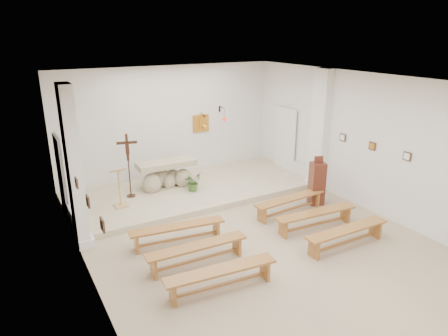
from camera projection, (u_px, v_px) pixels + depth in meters
ground at (261, 245)px, 8.76m from camera, size 7.00×10.00×0.00m
wall_left at (89, 204)px, 6.55m from camera, size 0.02×10.00×3.50m
wall_right at (379, 147)px, 9.83m from camera, size 0.02×10.00×3.50m
wall_back at (170, 124)px, 12.29m from camera, size 7.00×0.02×3.50m
ceiling at (266, 84)px, 7.63m from camera, size 7.00×10.00×0.02m
sanctuary_platform at (192, 190)px, 11.61m from camera, size 6.98×3.00×0.15m
pilaster_left at (74, 169)px, 8.25m from camera, size 0.26×0.55×3.50m
pilaster_right at (320, 131)px, 11.42m from camera, size 0.26×0.55×3.50m
gold_wall_relief at (201, 123)px, 12.79m from camera, size 0.55×0.04×0.55m
sanctuary_lamp at (224, 118)px, 12.86m from camera, size 0.11×0.36×0.44m
station_frame_left_front at (102, 225)px, 5.92m from camera, size 0.03×0.20×0.20m
station_frame_left_mid at (88, 201)px, 6.74m from camera, size 0.03×0.20×0.20m
station_frame_left_rear at (76, 183)px, 7.56m from camera, size 0.03×0.20×0.20m
station_frame_right_front at (407, 156)px, 9.17m from camera, size 0.03×0.20×0.20m
station_frame_right_mid at (372, 146)px, 10.00m from camera, size 0.03×0.20×0.20m
station_frame_right_rear at (343, 137)px, 10.82m from camera, size 0.03×0.20×0.20m
radiator_left at (73, 221)px, 9.28m from camera, size 0.10×0.85×0.52m
radiator_right at (302, 172)px, 12.50m from camera, size 0.10×0.85×0.52m
altar at (166, 176)px, 11.53m from camera, size 1.70×0.77×0.87m
lectern at (120, 187)px, 10.16m from camera, size 0.40×0.34×1.09m
crucifix_stand at (128, 161)px, 10.62m from camera, size 0.53×0.23×1.76m
potted_plant at (193, 182)px, 11.28m from camera, size 0.61×0.58×0.53m
donation_pedestal at (317, 183)px, 10.67m from camera, size 0.46×0.46×1.35m
bench_left_front at (178, 230)px, 8.71m from camera, size 2.12×0.62×0.44m
bench_right_front at (290, 202)px, 10.17m from camera, size 2.11×0.46×0.44m
bench_left_second at (197, 250)px, 7.91m from camera, size 2.10×0.42×0.44m
bench_right_second at (316, 216)px, 9.37m from camera, size 2.11×0.50×0.44m
bench_left_third at (221, 274)px, 7.12m from camera, size 2.11×0.54×0.44m
bench_right_third at (347, 233)px, 8.58m from camera, size 2.10×0.36×0.44m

